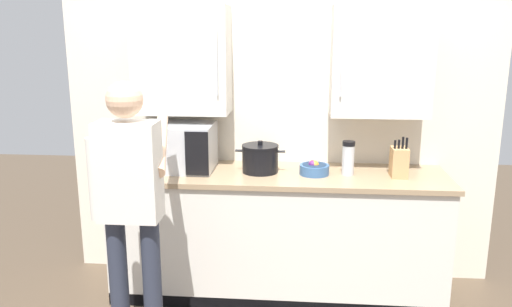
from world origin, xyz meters
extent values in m
cube|color=beige|center=(0.00, 1.06, 1.35)|extent=(3.26, 0.10, 2.70)
cube|color=beige|center=(-0.70, 0.85, 1.70)|extent=(0.68, 0.32, 0.76)
cylinder|color=#B7BABF|center=(-0.42, 0.67, 1.70)|extent=(0.01, 0.01, 0.46)
cube|color=beige|center=(0.70, 0.85, 1.70)|extent=(0.68, 0.32, 0.76)
cylinder|color=#B7BABF|center=(0.42, 0.67, 1.70)|extent=(0.01, 0.01, 0.46)
cube|color=beige|center=(0.00, 0.68, 0.44)|extent=(2.36, 0.62, 0.89)
cube|color=#937A5B|center=(0.00, 0.68, 0.90)|extent=(2.40, 0.66, 0.03)
cube|color=black|center=(0.00, 0.39, 0.04)|extent=(2.36, 0.04, 0.09)
cube|color=#B7BABF|center=(-0.75, 0.73, 1.09)|extent=(0.58, 0.40, 0.33)
cube|color=beige|center=(-0.84, 0.72, 1.09)|extent=(0.38, 0.34, 0.27)
cube|color=black|center=(-0.55, 0.53, 1.09)|extent=(0.16, 0.01, 0.31)
cube|color=black|center=(-1.06, 0.32, 1.09)|extent=(0.05, 0.42, 0.31)
cylinder|color=#B7BABF|center=(0.49, 0.68, 1.03)|extent=(0.08, 0.08, 0.21)
cylinder|color=black|center=(0.49, 0.68, 1.15)|extent=(0.09, 0.09, 0.03)
cube|color=tan|center=(0.84, 0.66, 1.02)|extent=(0.11, 0.15, 0.20)
cylinder|color=black|center=(0.80, 0.64, 1.15)|extent=(0.02, 0.02, 0.06)
cylinder|color=black|center=(0.82, 0.64, 1.16)|extent=(0.02, 0.02, 0.06)
cylinder|color=black|center=(0.85, 0.64, 1.17)|extent=(0.02, 0.02, 0.08)
cylinder|color=black|center=(0.88, 0.64, 1.16)|extent=(0.02, 0.02, 0.08)
cylinder|color=#335684|center=(0.26, 0.67, 0.96)|extent=(0.21, 0.21, 0.07)
cylinder|color=#192B42|center=(0.26, 0.67, 0.97)|extent=(0.17, 0.17, 0.04)
sphere|color=red|center=(0.25, 0.68, 0.99)|extent=(0.06, 0.06, 0.06)
sphere|color=#511E5B|center=(0.25, 0.66, 0.99)|extent=(0.06, 0.06, 0.06)
sphere|color=orange|center=(0.26, 0.67, 0.99)|extent=(0.06, 0.06, 0.06)
sphere|color=#5B9333|center=(0.26, 0.67, 0.99)|extent=(0.05, 0.05, 0.05)
cylinder|color=black|center=(-0.13, 0.70, 1.01)|extent=(0.26, 0.26, 0.18)
cylinder|color=black|center=(-0.13, 0.70, 1.11)|extent=(0.26, 0.26, 0.02)
cylinder|color=black|center=(-0.13, 0.70, 1.13)|extent=(0.04, 0.04, 0.03)
cylinder|color=black|center=(-0.28, 0.70, 1.07)|extent=(0.05, 0.02, 0.02)
cylinder|color=black|center=(0.03, 0.70, 1.07)|extent=(0.05, 0.02, 0.02)
cylinder|color=#282D3D|center=(-0.89, -0.17, 0.44)|extent=(0.11, 0.11, 0.87)
cylinder|color=#282D3D|center=(-0.69, -0.17, 0.44)|extent=(0.11, 0.11, 0.87)
cube|color=silver|center=(-0.79, -0.17, 1.15)|extent=(0.34, 0.20, 0.56)
sphere|color=#DBAD89|center=(-0.79, -0.17, 1.55)|extent=(0.20, 0.20, 0.20)
cylinder|color=#DBAD89|center=(-0.68, 0.10, 1.26)|extent=(0.19, 0.58, 0.29)
cylinder|color=silver|center=(-0.99, -0.17, 1.10)|extent=(0.07, 0.07, 0.47)
camera|label=1|loc=(0.15, -2.85, 1.92)|focal=36.19mm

